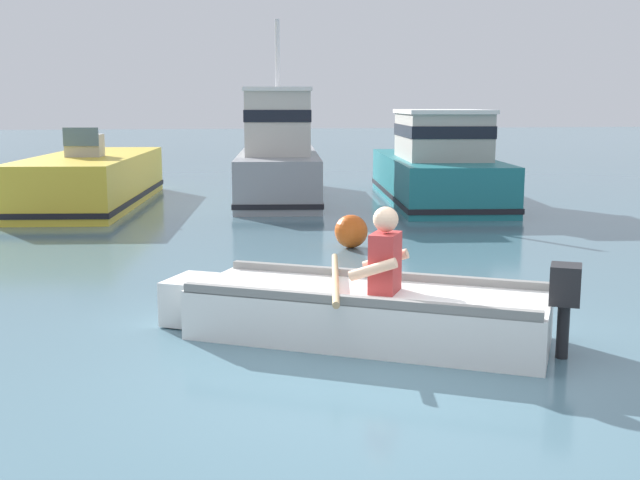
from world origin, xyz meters
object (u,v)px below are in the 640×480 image
(moored_boat_teal, at_px, (437,167))
(mooring_buoy, at_px, (351,231))
(moored_boat_grey, at_px, (278,159))
(moored_boat_yellow, at_px, (92,181))
(rowboat_with_person, at_px, (360,311))

(moored_boat_teal, bearing_deg, mooring_buoy, -119.57)
(moored_boat_grey, xyz_separation_m, moored_boat_teal, (3.26, -1.00, -0.15))
(moored_boat_yellow, xyz_separation_m, mooring_buoy, (4.31, -5.63, -0.25))
(rowboat_with_person, distance_m, moored_boat_grey, 10.42)
(moored_boat_teal, distance_m, mooring_buoy, 5.79)
(moored_boat_teal, xyz_separation_m, mooring_buoy, (-2.85, -5.02, -0.49))
(moored_boat_grey, bearing_deg, moored_boat_teal, -17.03)
(rowboat_with_person, relative_size, moored_boat_yellow, 0.56)
(rowboat_with_person, relative_size, mooring_buoy, 7.24)
(rowboat_with_person, distance_m, moored_boat_yellow, 10.62)
(moored_boat_teal, height_order, mooring_buoy, moored_boat_teal)
(moored_boat_grey, relative_size, mooring_buoy, 12.42)
(rowboat_with_person, xyz_separation_m, moored_boat_teal, (3.63, 9.40, 0.48))
(moored_boat_yellow, distance_m, moored_boat_teal, 7.18)
(mooring_buoy, bearing_deg, moored_boat_teal, 60.43)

